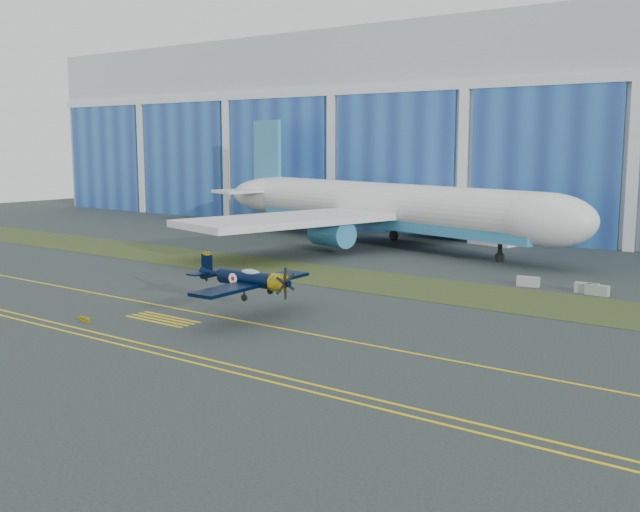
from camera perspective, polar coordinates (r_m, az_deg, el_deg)
The scene contains 14 objects.
ground at distance 51.59m, azimuth 8.62°, elevation -5.88°, with size 260.00×260.00×0.00m, color #2F3735.
grass_median at distance 63.99m, azimuth 14.56°, elevation -3.23°, with size 260.00×10.00×0.02m, color #475128.
taxiway_centreline at distance 47.37m, azimuth 5.75°, elevation -7.12°, with size 200.00×0.20×0.02m, color yellow.
edge_line_near at distance 39.87m, azimuth -1.41°, elevation -10.12°, with size 80.00×0.20×0.02m, color yellow.
edge_line_far at distance 40.62m, azimuth -0.53°, elevation -9.76°, with size 80.00×0.20×0.02m, color yellow.
hold_short_ladder at distance 56.34m, azimuth -11.90°, elevation -4.73°, with size 6.00×2.40×0.02m, color yellow, non-canonical shape.
guard_board_left at distance 57.01m, azimuth -17.53°, elevation -4.62°, with size 1.20×0.15×0.35m, color yellow.
warbird at distance 55.35m, azimuth -5.58°, elevation -1.72°, with size 9.81×11.68×3.36m.
jetliner at distance 94.68m, azimuth 5.09°, elevation 7.58°, with size 75.92×68.84×22.47m.
shipping_container at distance 97.95m, azimuth 13.02°, elevation 1.61°, with size 6.10×2.44×2.64m, color #F6D3DC.
cart at distance 121.55m, azimuth -5.14°, elevation 2.77°, with size 2.06×1.24×1.24m, color silver.
barrier_a at distance 70.17m, azimuth 15.58°, elevation -1.89°, with size 2.00×0.60×0.90m, color #979897.
barrier_b at distance 67.91m, azimuth 20.36°, elevation -2.45°, with size 2.00×0.60×0.90m, color gray.
barrier_c at distance 68.56m, azimuth 19.66°, elevation -2.31°, with size 2.00×0.60×0.90m, color gray.
Camera 1 is at (23.33, -44.21, 12.76)m, focal length 42.00 mm.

